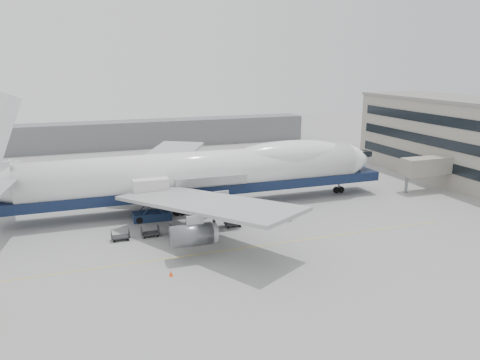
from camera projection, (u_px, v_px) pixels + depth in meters
name	position (u px, v px, depth m)	size (l,w,h in m)	color
ground	(223.00, 233.00, 62.55)	(260.00, 260.00, 0.00)	gray
apron_line	(238.00, 249.00, 57.07)	(60.00, 0.15, 0.01)	gold
hangar	(106.00, 135.00, 122.37)	(110.00, 8.00, 7.00)	slate
airliner	(203.00, 172.00, 72.34)	(67.00, 55.30, 19.98)	white
catering_truck	(151.00, 197.00, 66.85)	(5.44, 3.86, 6.18)	#19294B
traffic_cone	(171.00, 273.00, 49.80)	(0.43, 0.43, 0.63)	#FF490D
dolly_0	(120.00, 236.00, 59.75)	(2.30, 1.35, 1.30)	#2D2D30
dolly_1	(150.00, 233.00, 60.99)	(2.30, 1.35, 1.30)	#2D2D30
dolly_2	(179.00, 229.00, 62.22)	(2.30, 1.35, 1.30)	#2D2D30
dolly_3	(206.00, 226.00, 63.46)	(2.30, 1.35, 1.30)	#2D2D30
dolly_4	(233.00, 223.00, 64.70)	(2.30, 1.35, 1.30)	#2D2D30
dolly_5	(258.00, 220.00, 65.94)	(2.30, 1.35, 1.30)	#2D2D30
dolly_6	(283.00, 217.00, 67.17)	(2.30, 1.35, 1.30)	#2D2D30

